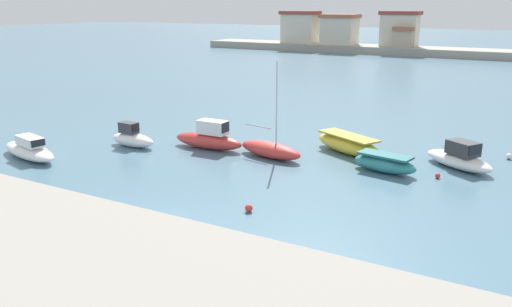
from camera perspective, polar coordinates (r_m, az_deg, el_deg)
The scene contains 14 objects.
ground_plane at distance 23.34m, azimuth -12.68°, elevation -7.93°, with size 400.00×400.00×0.00m, color slate.
seawall_embankment at distance 19.23m, azimuth -25.50°, elevation -10.45°, with size 61.98×6.92×2.47m, color gray.
moored_boat_0 at distance 35.68m, azimuth -23.17°, elevation 0.35°, with size 5.74×2.85×1.42m.
moored_boat_1 at distance 36.46m, azimuth -13.14°, elevation 1.61°, with size 3.57×1.49×1.61m.
moored_boat_2 at distance 35.07m, azimuth -5.06°, elevation 1.64°, with size 5.10×1.51×1.93m.
moored_boat_3 at distance 32.97m, azimuth 1.55°, elevation 0.44°, with size 4.79×2.32×5.99m.
moored_boat_4 at distance 34.44m, azimuth 9.86°, elevation 0.98°, with size 5.58×3.96×1.17m.
moored_boat_5 at distance 30.97m, azimuth 13.65°, elevation -1.04°, with size 3.94×1.99×1.05m.
moored_boat_6 at distance 33.02m, azimuth 21.01°, elevation -0.48°, with size 4.75×3.86×1.64m.
mooring_buoy_0 at distance 38.22m, azimuth -3.65°, elevation 2.04°, with size 0.35×0.35×0.35m, color red.
mooring_buoy_2 at distance 24.52m, azimuth -0.78°, elevation -5.89°, with size 0.36×0.36×0.36m, color red.
mooring_buoy_3 at distance 36.17m, azimuth 25.54°, elevation -0.28°, with size 0.38×0.38×0.38m, color white.
mooring_buoy_4 at distance 30.79m, azimuth 18.93°, elevation -2.27°, with size 0.28×0.28×0.28m, color red.
distant_shoreline at distance 104.29m, azimuth 19.45°, elevation 11.09°, with size 106.41×8.12×8.22m.
Camera 1 is at (14.76, -15.55, 9.24)m, focal length 37.25 mm.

